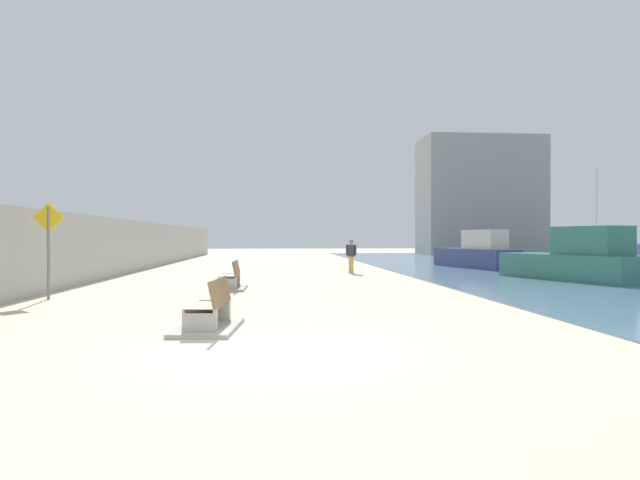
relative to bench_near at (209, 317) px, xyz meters
The scene contains 10 objects.
ground_plane 15.94m from the bench_near, 85.51° to the left, with size 120.00×120.00×0.00m, color beige.
seawall 17.11m from the bench_near, 111.48° to the left, with size 0.80×64.00×2.62m, color #ADAAA3.
bench_near is the anchor object (origin of this frame).
bench_far 8.14m from the bench_near, 91.87° to the left, with size 1.14×2.12×0.98m.
person_walking 16.70m from the bench_near, 72.65° to the left, with size 0.50×0.29×1.66m.
boat_far_right 37.57m from the bench_near, 47.96° to the left, with size 2.64×5.03×6.93m.
boat_outer 16.98m from the bench_near, 37.98° to the left, with size 3.82×6.63×2.16m.
boat_nearest 23.30m from the bench_near, 57.03° to the left, with size 2.80×7.05×2.15m.
pedestrian_sign 7.66m from the bench_near, 133.32° to the left, with size 0.85×0.08×2.75m.
harbor_building 49.55m from the bench_near, 63.09° to the left, with size 12.00×6.00×11.96m, color gray.
Camera 1 is at (0.00, -8.42, 1.76)m, focal length 30.56 mm.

